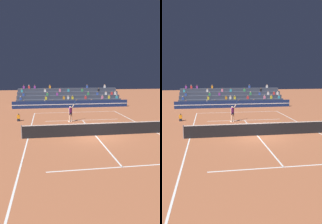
# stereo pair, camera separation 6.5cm
# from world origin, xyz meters

# --- Properties ---
(ground_plane) EXTENTS (120.00, 120.00, 0.00)m
(ground_plane) POSITION_xyz_m (0.00, 0.00, 0.00)
(ground_plane) COLOR #AD603D
(court_lines) EXTENTS (11.10, 23.90, 0.01)m
(court_lines) POSITION_xyz_m (0.00, 0.00, 0.00)
(court_lines) COLOR white
(court_lines) RESTS_ON ground
(tennis_net) EXTENTS (12.00, 0.10, 1.10)m
(tennis_net) POSITION_xyz_m (0.00, 0.00, 0.54)
(tennis_net) COLOR slate
(tennis_net) RESTS_ON ground
(sponsor_banner_wall) EXTENTS (18.00, 0.26, 1.10)m
(sponsor_banner_wall) POSITION_xyz_m (0.00, 16.28, 0.55)
(sponsor_banner_wall) COLOR navy
(sponsor_banner_wall) RESTS_ON ground
(bleacher_stand) EXTENTS (17.26, 4.75, 3.38)m
(bleacher_stand) POSITION_xyz_m (0.00, 20.08, 1.02)
(bleacher_stand) COLOR #383D4C
(bleacher_stand) RESTS_ON ground
(ball_kid_courtside) EXTENTS (0.30, 0.36, 0.84)m
(ball_kid_courtside) POSITION_xyz_m (-7.01, 7.10, 0.33)
(ball_kid_courtside) COLOR black
(ball_kid_courtside) RESTS_ON ground
(tennis_player) EXTENTS (1.03, 1.06, 2.21)m
(tennis_player) POSITION_xyz_m (-1.40, 5.81, 0.98)
(tennis_player) COLOR beige
(tennis_player) RESTS_ON ground
(tennis_ball) EXTENTS (0.07, 0.07, 0.07)m
(tennis_ball) POSITION_xyz_m (3.75, 4.99, 0.03)
(tennis_ball) COLOR #C6DB33
(tennis_ball) RESTS_ON ground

